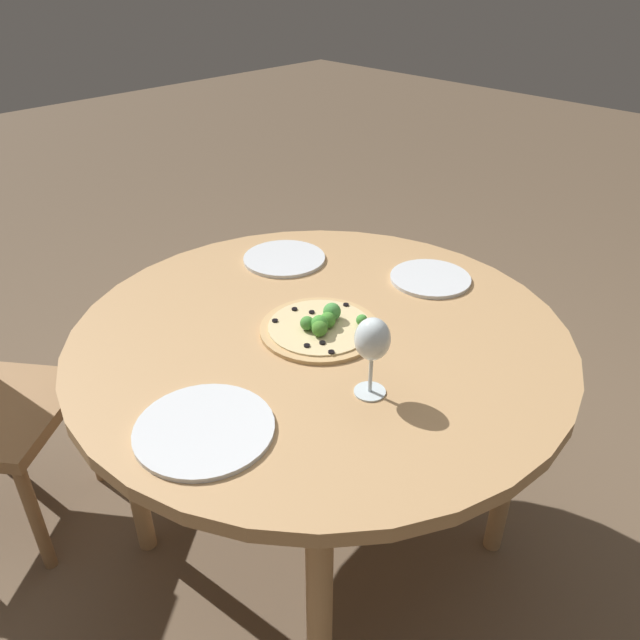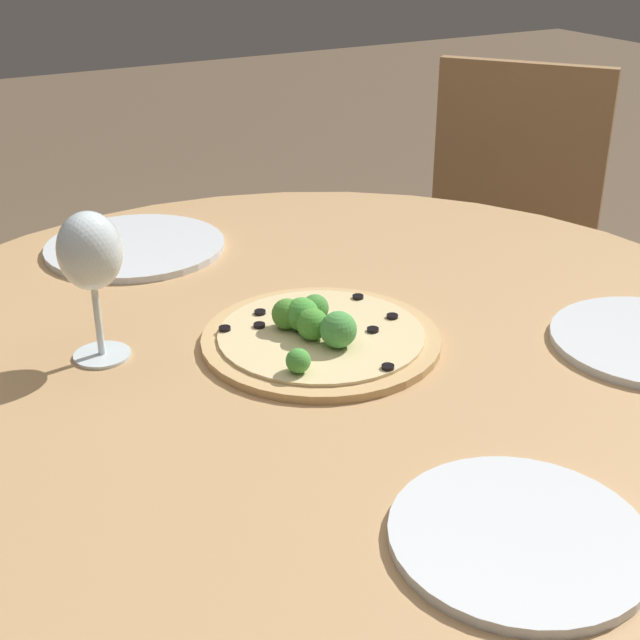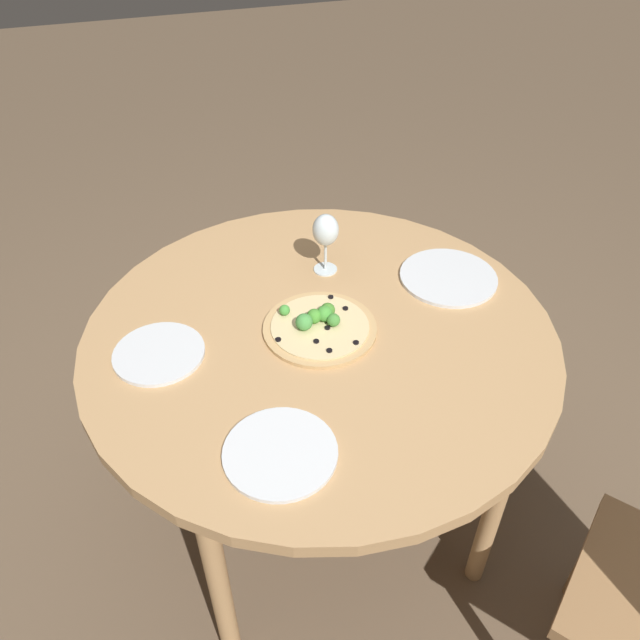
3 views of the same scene
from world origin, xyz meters
TOP-DOWN VIEW (x-y plane):
  - ground_plane at (0.00, 0.00)m, footprint 12.00×12.00m
  - dining_table at (0.00, 0.00)m, footprint 1.16×1.16m
  - pizza at (-0.00, 0.00)m, footprint 0.28×0.28m
  - wine_glass at (0.09, 0.23)m, footprint 0.07×0.07m
  - plate_near at (-0.39, 0.03)m, footprint 0.21×0.21m
  - plate_far at (0.40, 0.09)m, footprint 0.26×0.26m
  - plate_side at (-0.19, -0.33)m, footprint 0.23×0.23m

SIDE VIEW (x-z plane):
  - ground_plane at x=0.00m, z-range 0.00..0.00m
  - dining_table at x=0.00m, z-range 0.31..1.06m
  - plate_near at x=-0.39m, z-range 0.75..0.76m
  - plate_far at x=0.40m, z-range 0.75..0.76m
  - plate_side at x=-0.19m, z-range 0.75..0.76m
  - pizza at x=0.00m, z-range 0.74..0.79m
  - wine_glass at x=0.09m, z-range 0.79..0.96m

